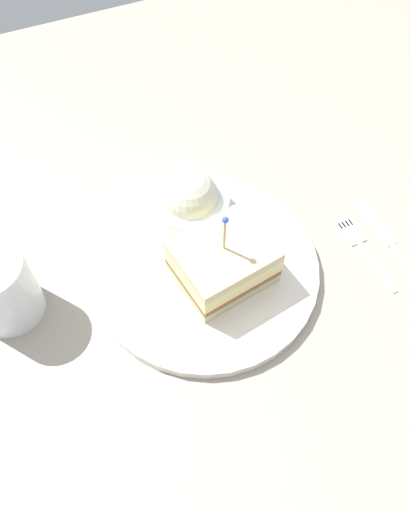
{
  "coord_description": "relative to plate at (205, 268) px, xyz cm",
  "views": [
    {
      "loc": [
        -12.54,
        -30.04,
        53.99
      ],
      "look_at": [
        0.0,
        0.0,
        3.33
      ],
      "focal_mm": 37.22,
      "sensor_mm": 36.0,
      "label": 1
    }
  ],
  "objects": [
    {
      "name": "plate",
      "position": [
        0.0,
        0.0,
        0.0
      ],
      "size": [
        26.65,
        26.65,
        1.33
      ],
      "primitive_type": "cylinder",
      "color": "silver",
      "rests_on": "ground_plane"
    },
    {
      "name": "coleslaw_bowl",
      "position": [
        1.23,
        7.61,
        3.22
      ],
      "size": [
        9.47,
        9.47,
        6.82
      ],
      "color": "white",
      "rests_on": "plate"
    },
    {
      "name": "fork",
      "position": [
        19.03,
        -3.45,
        -0.49
      ],
      "size": [
        2.32,
        12.58,
        0.35
      ],
      "color": "silver",
      "rests_on": "ground_plane"
    },
    {
      "name": "sandwich_half_center",
      "position": [
        1.38,
        -1.92,
        3.46
      ],
      "size": [
        11.47,
        10.05,
        10.88
      ],
      "color": "beige",
      "rests_on": "plate"
    },
    {
      "name": "drink_glass",
      "position": [
        -22.14,
        3.92,
        3.51
      ],
      "size": [
        7.6,
        7.6,
        9.23
      ],
      "color": "beige",
      "rests_on": "ground_plane"
    },
    {
      "name": "ground_plane",
      "position": [
        0.0,
        0.0,
        -1.66
      ],
      "size": [
        110.83,
        110.83,
        2.0
      ],
      "primitive_type": "cube",
      "color": "#9E9384"
    },
    {
      "name": "knife",
      "position": [
        22.63,
        -4.07,
        -0.49
      ],
      "size": [
        1.86,
        13.01,
        0.35
      ],
      "color": "silver",
      "rests_on": "ground_plane"
    }
  ]
}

